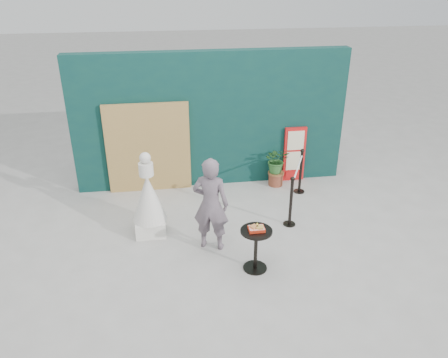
{
  "coord_description": "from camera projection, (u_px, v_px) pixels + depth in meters",
  "views": [
    {
      "loc": [
        -1.06,
        -5.98,
        4.55
      ],
      "look_at": [
        0.0,
        1.2,
        1.0
      ],
      "focal_mm": 35.0,
      "sensor_mm": 36.0,
      "label": 1
    }
  ],
  "objects": [
    {
      "name": "back_wall",
      "position": [
        211.0,
        120.0,
        9.6
      ],
      "size": [
        6.0,
        0.3,
        3.0
      ],
      "primitive_type": "cube",
      "color": "#0A2E2E",
      "rests_on": "ground"
    },
    {
      "name": "ground",
      "position": [
        234.0,
        262.0,
        7.46
      ],
      "size": [
        60.0,
        60.0,
        0.0
      ],
      "primitive_type": "plane",
      "color": "#ADAAA5",
      "rests_on": "ground"
    },
    {
      "name": "planter",
      "position": [
        277.0,
        164.0,
        9.85
      ],
      "size": [
        0.54,
        0.47,
        0.92
      ],
      "color": "brown",
      "rests_on": "ground"
    },
    {
      "name": "statue",
      "position": [
        149.0,
        202.0,
        7.99
      ],
      "size": [
        0.64,
        0.64,
        1.64
      ],
      "color": "white",
      "rests_on": "ground"
    },
    {
      "name": "stanchion_barrier",
      "position": [
        296.0,
        186.0,
        8.94
      ],
      "size": [
        0.84,
        1.54,
        1.03
      ],
      "color": "black",
      "rests_on": "ground"
    },
    {
      "name": "bamboo_fence",
      "position": [
        148.0,
        148.0,
        9.45
      ],
      "size": [
        1.8,
        0.08,
        2.0
      ],
      "primitive_type": "cube",
      "color": "tan",
      "rests_on": "ground"
    },
    {
      "name": "cafe_table",
      "position": [
        256.0,
        243.0,
        7.08
      ],
      "size": [
        0.52,
        0.52,
        0.75
      ],
      "color": "black",
      "rests_on": "ground"
    },
    {
      "name": "food_basket",
      "position": [
        257.0,
        228.0,
        6.96
      ],
      "size": [
        0.26,
        0.19,
        0.11
      ],
      "color": "red",
      "rests_on": "cafe_table"
    },
    {
      "name": "woman",
      "position": [
        211.0,
        204.0,
        7.5
      ],
      "size": [
        0.73,
        0.6,
        1.73
      ],
      "primitive_type": "imported",
      "rotation": [
        0.0,
        0.0,
        2.8
      ],
      "color": "slate",
      "rests_on": "ground"
    },
    {
      "name": "menu_board",
      "position": [
        294.0,
        154.0,
        10.05
      ],
      "size": [
        0.5,
        0.07,
        1.3
      ],
      "color": "red",
      "rests_on": "ground"
    }
  ]
}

